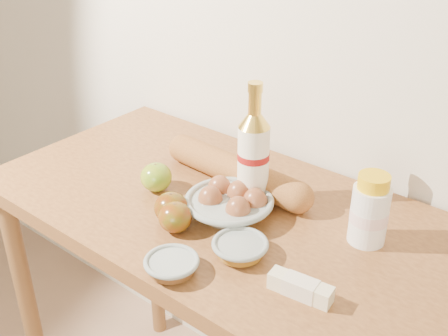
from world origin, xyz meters
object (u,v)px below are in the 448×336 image
at_px(cream_bottle, 370,211).
at_px(egg_bowl, 230,204).
at_px(baguette, 236,171).
at_px(bourbon_bottle, 253,157).
at_px(table, 232,253).

relative_size(cream_bottle, egg_bowl, 0.74).
distance_m(cream_bottle, baguette, 0.35).
relative_size(bourbon_bottle, cream_bottle, 1.89).
xyz_separation_m(bourbon_bottle, cream_bottle, (0.27, 0.03, -0.05)).
distance_m(table, cream_bottle, 0.36).
xyz_separation_m(bourbon_bottle, egg_bowl, (-0.01, -0.07, -0.09)).
bearing_deg(cream_bottle, egg_bowl, -154.43).
bearing_deg(baguette, table, -53.29).
bearing_deg(cream_bottle, table, -158.51).
bearing_deg(table, baguette, 123.96).
distance_m(egg_bowl, baguette, 0.14).
distance_m(bourbon_bottle, baguette, 0.12).
height_order(table, baguette, baguette).
relative_size(table, bourbon_bottle, 4.10).
bearing_deg(table, egg_bowl, -65.15).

